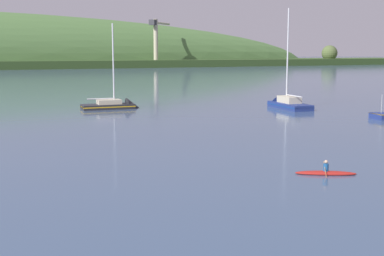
# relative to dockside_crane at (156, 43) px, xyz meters

# --- Properties ---
(dockside_crane) EXTENTS (16.46, 13.29, 23.95)m
(dockside_crane) POSITION_rel_dockside_crane_xyz_m (0.00, 0.00, 0.00)
(dockside_crane) COLOR #4C4C51
(dockside_crane) RESTS_ON ground
(sailboat_near_mooring) EXTENTS (8.07, 3.71, 12.67)m
(sailboat_near_mooring) POSITION_rel_dockside_crane_xyz_m (-85.64, -174.61, -12.07)
(sailboat_near_mooring) COLOR #232328
(sailboat_near_mooring) RESTS_ON ground
(sailboat_midwater_white) EXTENTS (4.38, 9.22, 14.72)m
(sailboat_midwater_white) POSITION_rel_dockside_crane_xyz_m (-64.64, -184.70, -12.01)
(sailboat_midwater_white) COLOR navy
(sailboat_midwater_white) RESTS_ON ground
(canoe_with_paddler) EXTENTS (3.58, 2.67, 1.02)m
(canoe_with_paddler) POSITION_rel_dockside_crane_xyz_m (-87.28, -216.97, -12.16)
(canoe_with_paddler) COLOR maroon
(canoe_with_paddler) RESTS_ON ground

